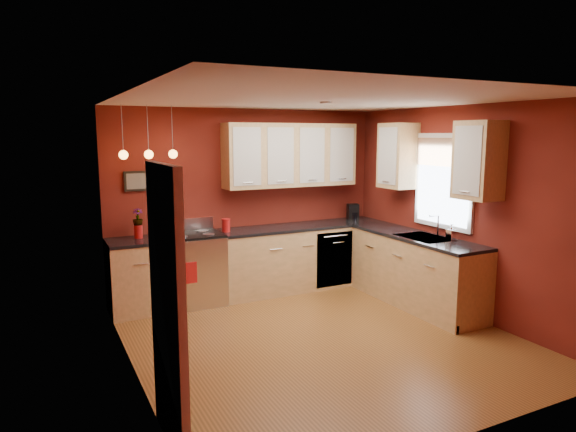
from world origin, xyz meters
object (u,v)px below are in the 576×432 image
soap_pump (451,232)px  red_canister (226,225)px  sink (425,239)px  coffee_maker (353,212)px  gas_range (193,269)px

soap_pump → red_canister: bearing=141.9°
sink → coffee_maker: sink is taller
soap_pump → coffee_maker: bearing=95.1°
gas_range → soap_pump: (2.77, -1.80, 0.56)m
coffee_maker → sink: bearing=-72.9°
sink → coffee_maker: 1.62m
sink → red_canister: 2.62m
sink → red_canister: bearing=145.2°
sink → soap_pump: sink is taller
gas_range → red_canister: red_canister is taller
gas_range → soap_pump: soap_pump is taller
coffee_maker → soap_pump: coffee_maker is taller
gas_range → red_canister: (0.47, -0.00, 0.55)m
gas_range → sink: 3.05m
gas_range → sink: sink is taller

